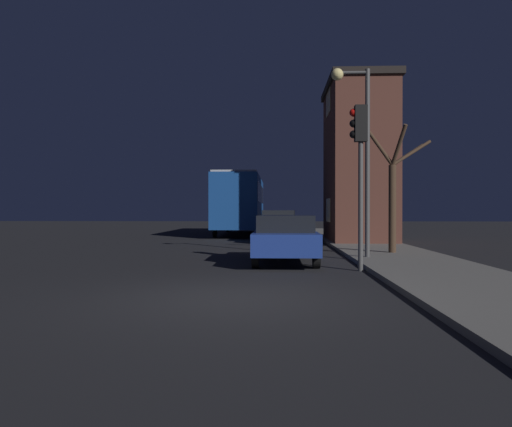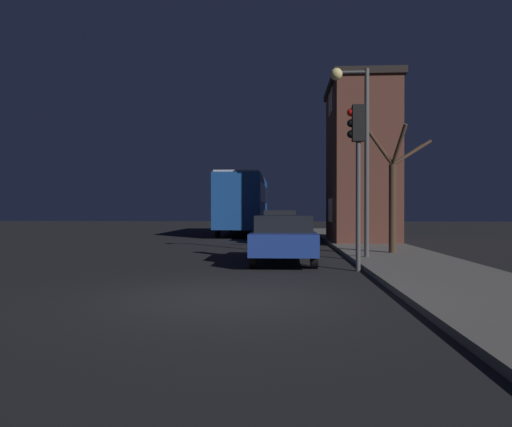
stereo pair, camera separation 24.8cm
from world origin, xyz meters
name	(u,v)px [view 2 (the right image)]	position (x,y,z in m)	size (l,w,h in m)	color
ground_plane	(225,297)	(0.00, 0.00, 0.00)	(120.00, 120.00, 0.00)	black
sidewalk	(494,297)	(4.55, 0.00, 0.06)	(3.06, 60.00, 0.12)	#605E59
brick_building	(361,161)	(4.60, 14.96, 3.82)	(3.00, 5.55, 7.35)	brown
streetlamp	(357,133)	(3.20, 6.43, 3.82)	(1.15, 0.37, 5.64)	#4C4C4C
traffic_light	(357,152)	(2.83, 3.89, 2.96)	(0.43, 0.24, 4.12)	#4C4C4C
bare_tree	(394,190)	(4.65, 8.03, 2.19)	(2.33, 1.21, 4.16)	#473323
bus	(244,200)	(-1.50, 22.69, 2.17)	(2.56, 11.14, 3.64)	#194793
car_near_lane	(284,237)	(1.01, 5.82, 0.74)	(1.77, 4.52, 1.37)	navy
car_mid_lane	(280,225)	(0.85, 15.30, 0.79)	(1.71, 4.03, 1.51)	beige
car_far_lane	(282,221)	(0.88, 25.21, 0.78)	(1.81, 4.27, 1.50)	black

